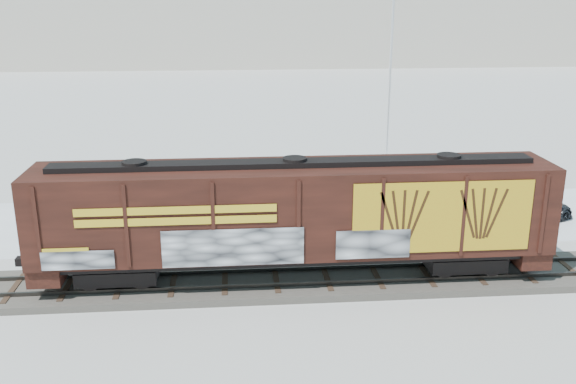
{
  "coord_description": "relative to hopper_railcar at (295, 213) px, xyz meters",
  "views": [
    {
      "loc": [
        -3.51,
        -23.01,
        10.99
      ],
      "look_at": [
        -1.27,
        3.0,
        2.9
      ],
      "focal_mm": 40.0,
      "sensor_mm": 36.0,
      "label": 1
    }
  ],
  "objects": [
    {
      "name": "car_dark",
      "position": [
        12.65,
        6.28,
        -2.34
      ],
      "size": [
        4.75,
        3.25,
        1.28
      ],
      "primitive_type": "imported",
      "rotation": [
        0.0,
        0.0,
        1.94
      ],
      "color": "black",
      "rests_on": "parking_strip"
    },
    {
      "name": "car_silver",
      "position": [
        -4.4,
        7.89,
        -2.28
      ],
      "size": [
        4.29,
        2.19,
        1.4
      ],
      "primitive_type": "imported",
      "rotation": [
        0.0,
        0.0,
        1.43
      ],
      "color": "silver",
      "rests_on": "parking_strip"
    },
    {
      "name": "car_white",
      "position": [
        6.33,
        6.33,
        -2.25
      ],
      "size": [
        4.69,
        2.59,
        1.46
      ],
      "primitive_type": "imported",
      "rotation": [
        0.0,
        0.0,
        1.82
      ],
      "color": "silver",
      "rests_on": "parking_strip"
    },
    {
      "name": "flagpole",
      "position": [
        6.8,
        13.06,
        1.52
      ],
      "size": [
        2.3,
        0.9,
        12.15
      ],
      "color": "silver",
      "rests_on": "ground"
    },
    {
      "name": "hopper_railcar",
      "position": [
        0.0,
        0.0,
        0.0
      ],
      "size": [
        19.61,
        3.06,
        4.63
      ],
      "color": "black",
      "rests_on": "rail_track"
    },
    {
      "name": "ground",
      "position": [
        1.27,
        0.01,
        -3.01
      ],
      "size": [
        500.0,
        500.0,
        0.0
      ],
      "primitive_type": "plane",
      "color": "white",
      "rests_on": "ground"
    },
    {
      "name": "rail_track",
      "position": [
        1.27,
        0.01,
        -2.86
      ],
      "size": [
        50.0,
        3.4,
        0.43
      ],
      "color": "#59544C",
      "rests_on": "ground"
    },
    {
      "name": "parking_strip",
      "position": [
        1.27,
        7.51,
        -3.0
      ],
      "size": [
        40.0,
        8.0,
        0.03
      ],
      "primitive_type": "cube",
      "color": "white",
      "rests_on": "ground"
    }
  ]
}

